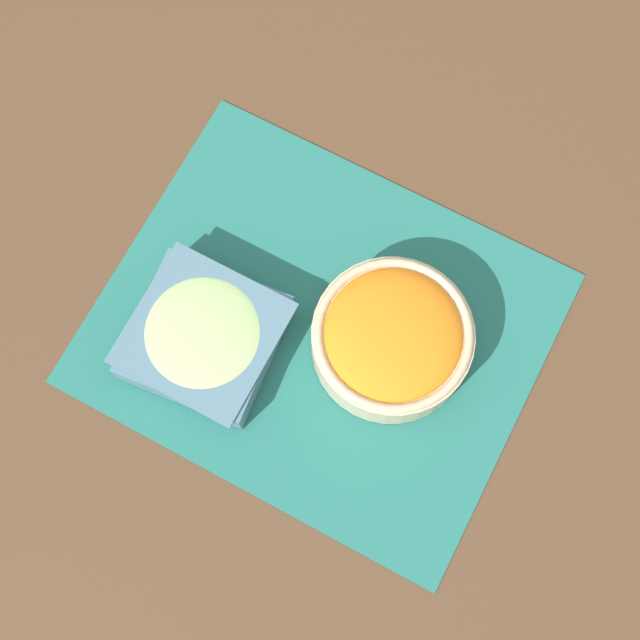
% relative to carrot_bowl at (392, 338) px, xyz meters
% --- Properties ---
extents(ground_plane, '(3.00, 3.00, 0.00)m').
position_rel_carrot_bowl_xyz_m(ground_plane, '(-0.08, -0.02, -0.04)').
color(ground_plane, '#513823').
extents(placemat, '(0.48, 0.39, 0.00)m').
position_rel_carrot_bowl_xyz_m(placemat, '(-0.08, -0.02, -0.04)').
color(placemat, '#236B60').
rests_on(placemat, ground_plane).
extents(carrot_bowl, '(0.17, 0.17, 0.07)m').
position_rel_carrot_bowl_xyz_m(carrot_bowl, '(0.00, 0.00, 0.00)').
color(carrot_bowl, '#C6B28E').
rests_on(carrot_bowl, placemat).
extents(cucumber_bowl, '(0.16, 0.16, 0.05)m').
position_rel_carrot_bowl_xyz_m(cucumber_bowl, '(-0.18, -0.09, -0.01)').
color(cucumber_bowl, slate).
rests_on(cucumber_bowl, placemat).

